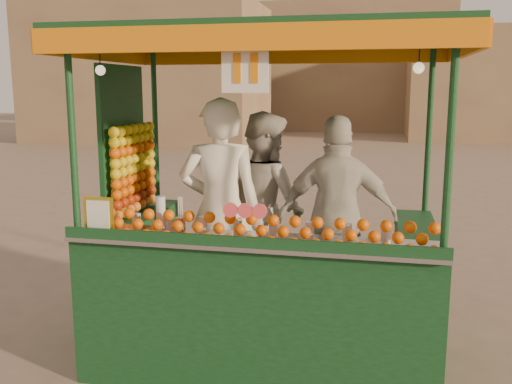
% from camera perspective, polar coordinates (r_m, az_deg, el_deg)
% --- Properties ---
extents(ground, '(90.00, 90.00, 0.00)m').
position_cam_1_polar(ground, '(5.23, -2.54, -16.14)').
color(ground, '#6E5C4F').
rests_on(ground, ground).
extents(building_left, '(10.00, 6.00, 6.00)m').
position_cam_1_polar(building_left, '(26.57, -10.60, 11.65)').
color(building_left, '#8A744E').
rests_on(building_left, ground).
extents(building_right, '(9.00, 6.00, 5.00)m').
position_cam_1_polar(building_right, '(29.10, 24.08, 9.83)').
color(building_right, '#8A744E').
rests_on(building_right, ground).
extents(building_center, '(14.00, 7.00, 7.00)m').
position_cam_1_polar(building_center, '(34.69, 7.07, 12.23)').
color(building_center, '#8A744E').
rests_on(building_center, ground).
extents(juice_cart, '(3.07, 1.99, 2.79)m').
position_cam_1_polar(juice_cart, '(4.84, 0.08, -6.76)').
color(juice_cart, '#0E3614').
rests_on(juice_cart, ground).
extents(vendor_left, '(0.80, 0.62, 1.94)m').
position_cam_1_polar(vendor_left, '(4.90, -3.63, -1.87)').
color(vendor_left, white).
rests_on(vendor_left, ground).
extents(vendor_middle, '(1.09, 1.11, 1.81)m').
position_cam_1_polar(vendor_middle, '(5.40, 0.95, -1.42)').
color(vendor_middle, beige).
rests_on(vendor_middle, ground).
extents(vendor_right, '(1.09, 0.55, 1.79)m').
position_cam_1_polar(vendor_right, '(5.05, 8.26, -2.49)').
color(vendor_right, beige).
rests_on(vendor_right, ground).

